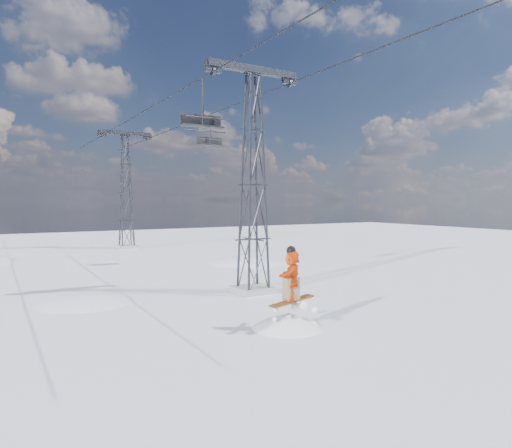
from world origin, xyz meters
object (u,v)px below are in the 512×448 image
Objects in this scene: lift_tower_far at (126,193)px; lift_chair_near at (202,122)px; snowboarder_jump at (287,370)px; lift_tower_near at (253,186)px.

lift_chair_near is at bearing -95.30° from lift_tower_far.
snowboarder_jump is 12.74m from lift_chair_near.
lift_tower_far is at bearing 90.00° from lift_tower_near.
lift_tower_far reaches higher than lift_chair_near.
lift_tower_near is 4.10m from lift_chair_near.
lift_tower_near and lift_tower_far have the same top height.
lift_chair_near is at bearing 149.36° from lift_tower_near.
lift_tower_far is at bearing 84.70° from lift_chair_near.
lift_tower_near reaches higher than lift_chair_near.
lift_tower_far is 4.19× the size of lift_chair_near.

